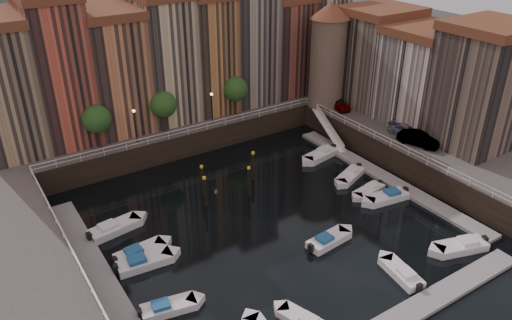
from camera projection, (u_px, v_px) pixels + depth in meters
ground at (261, 218)px, 49.78m from camera, size 200.00×200.00×0.00m
quay_far at (157, 119)px, 68.38m from camera, size 80.00×20.00×3.00m
quay_right at (461, 145)px, 61.07m from camera, size 20.00×36.00×3.00m
dock_left at (105, 283)px, 41.17m from camera, size 2.00×28.00×0.35m
dock_right at (385, 177)px, 56.75m from camera, size 2.00×28.00×0.35m
far_terrace at (182, 52)px, 63.71m from camera, size 48.70×10.30×17.50m
right_terrace at (425, 72)px, 60.89m from camera, size 9.30×24.30×14.00m
corner_tower at (328, 54)px, 65.41m from camera, size 5.20×5.20×13.80m
promenade_trees at (168, 103)px, 59.58m from camera, size 21.20×3.20×5.20m
street_lamps at (175, 111)px, 59.32m from camera, size 10.36×0.36×4.18m
railings at (235, 166)px, 51.64m from camera, size 36.08×34.04×0.52m
gangway at (329, 128)px, 64.54m from camera, size 2.78×8.32×3.73m
mooring_pilings at (228, 180)px, 53.27m from camera, size 7.50×3.28×3.78m
boat_left_1 at (167, 308)px, 38.50m from camera, size 4.63×2.43×1.04m
boat_left_2 at (143, 262)px, 43.23m from camera, size 5.14×2.25×1.16m
boat_left_3 at (139, 253)px, 44.41m from camera, size 4.92×2.16×1.11m
boat_left_4 at (114, 228)px, 47.63m from camera, size 5.38×2.64×1.21m
boat_right_0 at (462, 246)px, 45.19m from camera, size 5.26×3.23×1.18m
boat_right_1 at (388, 197)px, 52.66m from camera, size 5.06×2.46×1.14m
boat_right_2 at (369, 190)px, 53.95m from camera, size 4.28×2.10×0.96m
boat_right_3 at (350, 175)px, 56.81m from camera, size 4.77×3.22×1.08m
boat_right_4 at (321, 154)px, 61.30m from camera, size 5.23×2.71×1.17m
boat_near_1 at (304, 320)px, 37.35m from camera, size 2.68×4.27×0.96m
boat_near_3 at (402, 273)px, 41.98m from camera, size 2.25×4.62×1.04m
car_a at (338, 104)px, 67.11m from camera, size 2.17×4.39×1.44m
car_b at (419, 140)px, 57.22m from camera, size 3.04×5.04×1.57m
car_c at (407, 132)px, 59.48m from camera, size 2.75×4.82×1.32m
boat_extra_459 at (328, 240)px, 46.03m from camera, size 4.81×2.15×1.09m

